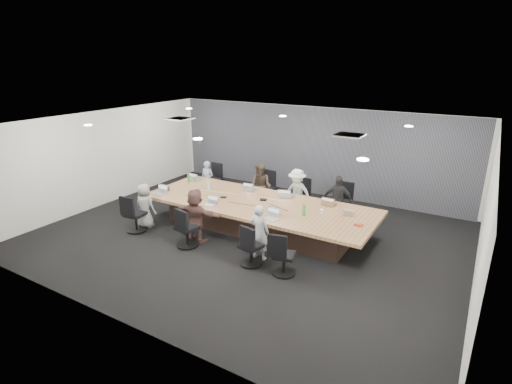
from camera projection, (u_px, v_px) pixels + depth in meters
The scene contains 41 objects.
floor at pixel (248, 236), 10.00m from camera, with size 10.00×8.00×0.00m, color black.
ceiling at pixel (247, 124), 9.10m from camera, with size 10.00×8.00×0.00m, color white.
wall_back at pixel (313, 151), 12.81m from camera, with size 10.00×2.80×0.00m, color silver.
wall_front at pixel (114, 248), 6.29m from camera, with size 10.00×2.80×0.00m, color silver.
wall_left at pixel (106, 157), 11.96m from camera, with size 8.00×2.80×0.00m, color silver.
wall_right at pixel (485, 225), 7.14m from camera, with size 8.00×2.80×0.00m, color silver.
curtain at pixel (312, 151), 12.74m from camera, with size 9.80×0.04×2.80m, color #52535E.
conference_table at pixel (258, 215), 10.28m from camera, with size 6.00×2.20×0.74m.
chair_0 at pixel (214, 182), 12.94m from camera, with size 0.54×0.54×0.80m, color black, non-canonical shape.
chair_1 at pixel (266, 191), 11.99m from camera, with size 0.59×0.59×0.87m, color black, non-canonical shape.
chair_2 at pixel (302, 200), 11.45m from camera, with size 0.50×0.50×0.74m, color black, non-canonical shape.
chair_3 at pixel (341, 205), 10.87m from camera, with size 0.59×0.59×0.87m, color black, non-canonical shape.
chair_4 at pixel (136, 217), 10.16m from camera, with size 0.52×0.52×0.77m, color black, non-canonical shape.
chair_5 at pixel (187, 231), 9.34m from camera, with size 0.53×0.53×0.79m, color black, non-canonical shape.
chair_6 at pixel (251, 249), 8.50m from camera, with size 0.50×0.50×0.74m, color black, non-canonical shape.
chair_7 at pixel (284, 259), 8.13m from camera, with size 0.49×0.49×0.72m, color black, non-canonical shape.
person_0 at pixel (207, 180), 12.59m from camera, with size 0.43×0.28×1.17m, color #95ACC1.
laptop_0 at pixel (196, 179), 12.09m from camera, with size 0.35×0.24×0.02m, color #B2B2B7.
person_1 at pixel (261, 186), 11.62m from camera, with size 0.66×0.51×1.35m, color #3F3429.
laptop_1 at pixel (251, 189), 11.15m from camera, with size 0.30×0.21×0.02m, color #B2B2B7.
person_2 at pixel (297, 193), 11.07m from camera, with size 0.88×0.50×1.36m, color silver.
laptop_2 at pixel (288, 196), 10.59m from camera, with size 0.35×0.24×0.02m, color #B2B2B7.
person_3 at pixel (337, 200), 10.50m from camera, with size 0.79×0.33×1.35m, color #262528.
laptop_3 at pixel (330, 204), 10.03m from camera, with size 0.33×0.23×0.02m, color #8C6647.
person_4 at pixel (145, 206), 10.38m from camera, with size 0.57×0.37×1.17m, color #989C97.
laptop_4 at pixel (159, 194), 10.78m from camera, with size 0.34×0.23×0.02m, color #B2B2B7.
person_5 at pixel (196, 215), 9.54m from camera, with size 1.23×0.39×1.33m, color brown.
laptop_5 at pixel (210, 205), 9.96m from camera, with size 0.29×0.20×0.02m, color #B2B2B7.
person_6 at pixel (259, 232), 8.70m from camera, with size 0.46×0.30×1.27m, color #AEAFB6.
laptop_6 at pixel (271, 219), 9.12m from camera, with size 0.32×0.22×0.02m, color #B2B2B7.
bottle_green_left at pixel (189, 178), 11.78m from camera, with size 0.07×0.07×0.25m, color green.
bottle_green_right at pixel (304, 210), 9.28m from camera, with size 0.08×0.08×0.27m, color green.
bottle_clear at pixel (208, 186), 11.07m from camera, with size 0.07×0.07×0.24m, color silver.
cup_white_far at pixel (249, 195), 10.55m from camera, with size 0.08×0.08×0.09m, color white.
cup_white_near at pixel (322, 211), 9.44m from camera, with size 0.08×0.08×0.10m, color white.
mug_brown at pixel (168, 188), 11.08m from camera, with size 0.10×0.10×0.12m, color brown.
mic_left at pixel (223, 197), 10.50m from camera, with size 0.15×0.10×0.03m, color black.
mic_right at pixel (263, 200), 10.31m from camera, with size 0.17×0.11×0.03m, color black.
stapler at pixel (261, 208), 9.69m from camera, with size 0.15×0.04×0.06m, color black.
canvas_bag at pixel (349, 213), 9.32m from camera, with size 0.24×0.14×0.13m, color gray.
snack_packet at pixel (359, 225), 8.76m from camera, with size 0.17×0.12×0.04m, color #C53D21.
Camera 1 is at (4.81, -7.74, 4.26)m, focal length 28.00 mm.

